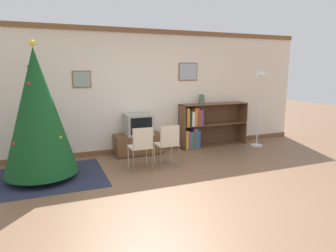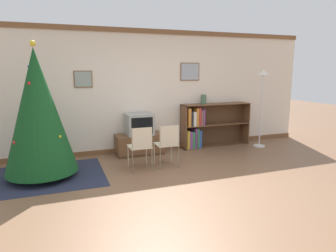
# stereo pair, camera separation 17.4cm
# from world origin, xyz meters

# --- Properties ---
(ground_plane) EXTENTS (24.00, 24.00, 0.00)m
(ground_plane) POSITION_xyz_m (0.00, 0.00, 0.00)
(ground_plane) COLOR brown
(wall_back) EXTENTS (8.45, 0.11, 2.70)m
(wall_back) POSITION_xyz_m (0.00, 2.54, 1.35)
(wall_back) COLOR silver
(wall_back) RESTS_ON ground_plane
(area_rug) EXTENTS (2.04, 1.63, 0.01)m
(area_rug) POSITION_xyz_m (-2.05, 1.41, 0.00)
(area_rug) COLOR #23283D
(area_rug) RESTS_ON ground_plane
(christmas_tree) EXTENTS (1.19, 1.19, 2.28)m
(christmas_tree) POSITION_xyz_m (-2.05, 1.41, 1.14)
(christmas_tree) COLOR maroon
(christmas_tree) RESTS_ON area_rug
(tv_console) EXTENTS (1.03, 0.50, 0.45)m
(tv_console) POSITION_xyz_m (-0.11, 2.23, 0.22)
(tv_console) COLOR #4C311E
(tv_console) RESTS_ON ground_plane
(television) EXTENTS (0.56, 0.48, 0.45)m
(television) POSITION_xyz_m (-0.11, 2.22, 0.67)
(television) COLOR #9E9E99
(television) RESTS_ON tv_console
(folding_chair_left) EXTENTS (0.40, 0.40, 0.82)m
(folding_chair_left) POSITION_xyz_m (-0.37, 1.16, 0.47)
(folding_chair_left) COLOR beige
(folding_chair_left) RESTS_ON ground_plane
(folding_chair_right) EXTENTS (0.40, 0.40, 0.82)m
(folding_chair_right) POSITION_xyz_m (0.15, 1.16, 0.47)
(folding_chair_right) COLOR beige
(folding_chair_right) RESTS_ON ground_plane
(bookshelf) EXTENTS (1.71, 0.36, 1.03)m
(bookshelf) POSITION_xyz_m (1.49, 2.31, 0.49)
(bookshelf) COLOR brown
(bookshelf) RESTS_ON ground_plane
(vase) EXTENTS (0.13, 0.13, 0.22)m
(vase) POSITION_xyz_m (1.50, 2.35, 1.15)
(vase) COLOR #47664C
(vase) RESTS_ON bookshelf
(standing_lamp) EXTENTS (0.28, 0.28, 1.83)m
(standing_lamp) POSITION_xyz_m (2.77, 1.86, 1.40)
(standing_lamp) COLOR silver
(standing_lamp) RESTS_ON ground_plane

